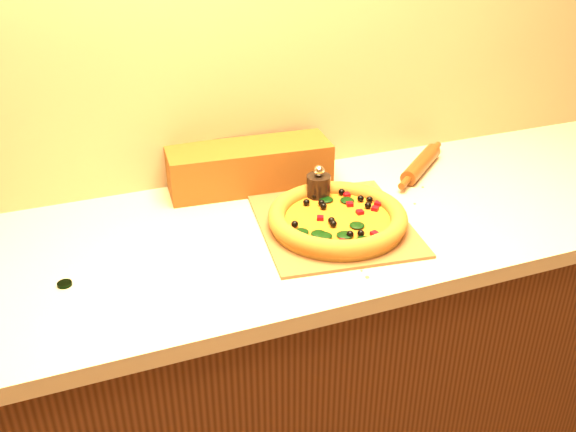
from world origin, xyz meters
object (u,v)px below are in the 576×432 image
at_px(pepper_grinder, 318,190).
at_px(rolling_pin, 421,164).
at_px(pizza_peel, 332,221).
at_px(pizza, 337,218).

height_order(pepper_grinder, rolling_pin, pepper_grinder).
height_order(pizza_peel, rolling_pin, rolling_pin).
distance_m(pizza_peel, pizza, 0.04).
relative_size(pizza_peel, pizza, 1.66).
distance_m(pizza, rolling_pin, 0.42).
xyz_separation_m(pizza_peel, rolling_pin, (0.36, 0.18, 0.02)).
distance_m(pizza_peel, rolling_pin, 0.41).
bearing_deg(pizza, pepper_grinder, 88.63).
height_order(pizza_peel, pizza, pizza).
bearing_deg(pizza, rolling_pin, 30.70).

